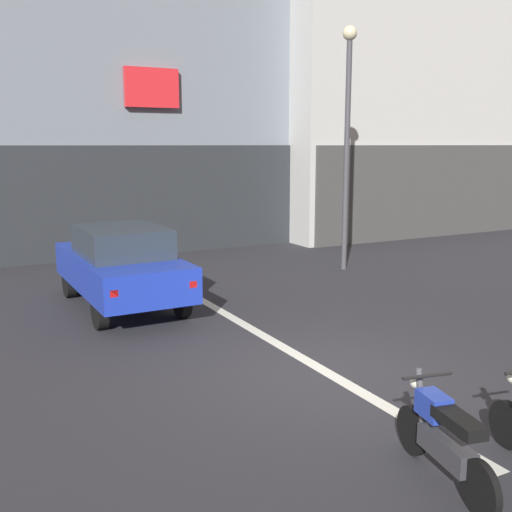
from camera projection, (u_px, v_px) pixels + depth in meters
ground_plane at (330, 374)px, 8.59m from camera, size 120.00×120.00×0.00m
lane_centre_line at (180, 287)px, 13.81m from camera, size 0.20×18.00×0.01m
car_blue_crossing_near at (121, 264)px, 11.99m from camera, size 1.81×4.12×1.64m
street_lamp at (347, 123)px, 15.15m from camera, size 0.36×0.36×6.09m
motorcycle_blue_row_leftmost at (443, 437)px, 5.79m from camera, size 0.56×1.65×0.98m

